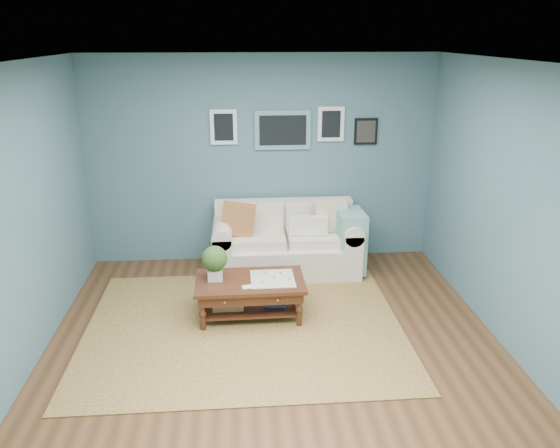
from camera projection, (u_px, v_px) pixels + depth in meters
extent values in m
plane|color=brown|center=(277.00, 358.00, 5.20)|extent=(5.00, 5.00, 0.00)
plane|color=white|center=(276.00, 63.00, 4.30)|extent=(5.00, 5.00, 0.00)
cube|color=#476E78|center=(262.00, 161.00, 7.10)|extent=(4.50, 0.02, 2.70)
cube|color=#476E78|center=(318.00, 413.00, 2.40)|extent=(4.50, 0.02, 2.70)
cube|color=#476E78|center=(9.00, 232.00, 4.58)|extent=(0.02, 5.00, 2.70)
cube|color=#476E78|center=(525.00, 218.00, 4.92)|extent=(0.02, 5.00, 2.70)
cube|color=#5C8C9B|center=(283.00, 130.00, 6.96)|extent=(0.72, 0.03, 0.50)
cube|color=black|center=(283.00, 130.00, 6.94)|extent=(0.60, 0.01, 0.38)
cube|color=white|center=(224.00, 127.00, 6.89)|extent=(0.34, 0.03, 0.44)
cube|color=white|center=(331.00, 124.00, 6.99)|extent=(0.34, 0.03, 0.44)
cube|color=black|center=(366.00, 131.00, 7.05)|extent=(0.30, 0.03, 0.34)
cube|color=brown|center=(244.00, 327.00, 5.73)|extent=(3.29, 2.63, 0.01)
cube|color=silver|center=(286.00, 257.00, 7.02)|extent=(1.37, 0.85, 0.40)
cube|color=silver|center=(284.00, 217.00, 7.18)|extent=(1.79, 0.21, 0.46)
cube|color=silver|center=(223.00, 252.00, 6.93)|extent=(0.23, 0.85, 0.60)
cube|color=silver|center=(347.00, 248.00, 7.05)|extent=(0.23, 0.85, 0.60)
cylinder|color=silver|center=(222.00, 229.00, 6.83)|extent=(0.25, 0.85, 0.25)
cylinder|color=silver|center=(348.00, 226.00, 6.95)|extent=(0.25, 0.85, 0.25)
cube|color=silver|center=(257.00, 240.00, 6.85)|extent=(0.69, 0.54, 0.13)
cube|color=silver|center=(315.00, 238.00, 6.91)|extent=(0.69, 0.54, 0.13)
cube|color=silver|center=(256.00, 215.00, 7.03)|extent=(0.69, 0.12, 0.35)
cube|color=silver|center=(312.00, 214.00, 7.08)|extent=(0.69, 0.12, 0.35)
cube|color=#BA5A35|center=(238.00, 219.00, 6.75)|extent=(0.47, 0.17, 0.46)
cube|color=#F0E4CF|center=(331.00, 215.00, 6.90)|extent=(0.46, 0.17, 0.44)
cube|color=silver|center=(308.00, 225.00, 6.80)|extent=(0.48, 0.12, 0.23)
cube|color=#82B9B2|center=(350.00, 241.00, 6.89)|extent=(0.33, 0.53, 0.77)
cube|color=#38180D|center=(250.00, 281.00, 5.82)|extent=(1.17, 0.69, 0.04)
cube|color=#38180D|center=(250.00, 288.00, 5.85)|extent=(1.09, 0.61, 0.12)
cube|color=#38180D|center=(251.00, 307.00, 5.93)|extent=(0.99, 0.51, 0.02)
sphere|color=gold|center=(225.00, 303.00, 5.54)|extent=(0.03, 0.03, 0.03)
sphere|color=gold|center=(278.00, 300.00, 5.58)|extent=(0.03, 0.03, 0.03)
cylinder|color=#38180D|center=(202.00, 313.00, 5.61)|extent=(0.06, 0.06, 0.40)
cylinder|color=#38180D|center=(299.00, 309.00, 5.69)|extent=(0.06, 0.06, 0.40)
cylinder|color=#38180D|center=(205.00, 291.00, 6.10)|extent=(0.06, 0.06, 0.40)
cylinder|color=#38180D|center=(294.00, 287.00, 6.18)|extent=(0.06, 0.06, 0.40)
cube|color=beige|center=(215.00, 274.00, 5.81)|extent=(0.16, 0.16, 0.12)
sphere|color=#24491A|center=(215.00, 258.00, 5.75)|extent=(0.27, 0.27, 0.27)
cube|color=silver|center=(273.00, 279.00, 5.84)|extent=(0.47, 0.47, 0.01)
cube|color=tan|center=(228.00, 299.00, 5.87)|extent=(0.33, 0.23, 0.19)
cube|color=navy|center=(275.00, 300.00, 5.95)|extent=(0.23, 0.18, 0.11)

